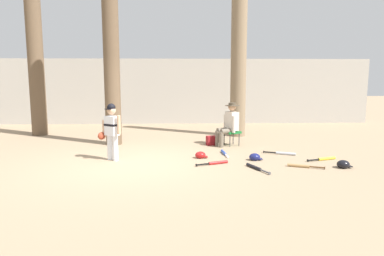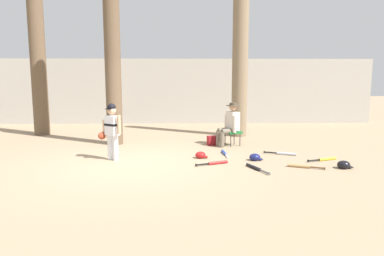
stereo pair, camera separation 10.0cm
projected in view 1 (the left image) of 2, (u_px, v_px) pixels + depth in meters
The scene contains 18 objects.
ground_plane at pixel (133, 164), 7.56m from camera, with size 60.00×60.00×0.00m, color #9E8466.
concrete_back_wall at pixel (154, 91), 14.38m from camera, with size 18.00×0.36×2.68m, color #ADA89E.
tree_near_player at pixel (111, 50), 9.50m from camera, with size 0.63×0.63×5.91m.
tree_behind_spectator at pixel (239, 62), 11.02m from camera, with size 0.65×0.65×5.38m.
young_ballplayer at pixel (111, 128), 7.82m from camera, with size 0.60×0.39×1.31m.
folding_stool at pixel (232, 133), 9.63m from camera, with size 0.53×0.53×0.41m.
seated_spectator at pixel (229, 123), 9.55m from camera, with size 0.67×0.55×1.20m.
handbag_beside_stool at pixel (212, 140), 9.74m from camera, with size 0.34×0.18×0.26m, color maroon.
tree_far_left at pixel (37, 75), 11.25m from camera, with size 0.79×0.79×4.75m.
bat_wood_tan at pixel (301, 166), 7.26m from camera, with size 0.72×0.35×0.07m.
bat_red_barrel at pixel (216, 163), 7.53m from camera, with size 0.73×0.35×0.07m.
bat_blue_youth at pixel (224, 153), 8.54m from camera, with size 0.11×0.74×0.07m.
bat_black_composite at pixel (255, 168), 7.13m from camera, with size 0.35×0.76×0.07m.
bat_yellow_trainer at pixel (325, 159), 7.91m from camera, with size 0.76×0.31×0.07m.
bat_aluminum_silver at pixel (283, 153), 8.50m from camera, with size 0.75×0.38×0.07m.
batting_helmet_navy at pixel (255, 157), 7.90m from camera, with size 0.30×0.23×0.17m.
batting_helmet_red at pixel (200, 155), 8.11m from camera, with size 0.29×0.23×0.17m.
batting_helmet_black at pixel (343, 164), 7.21m from camera, with size 0.31×0.24×0.18m.
Camera 1 is at (1.01, -7.42, 1.85)m, focal length 32.23 mm.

